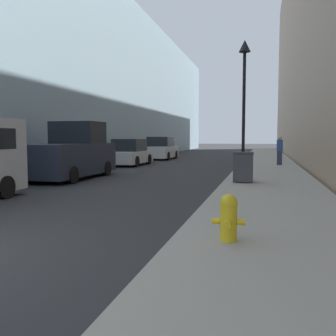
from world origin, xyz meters
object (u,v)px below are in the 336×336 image
at_px(parked_sedan_near, 130,153).
at_px(parked_sedan_far, 161,149).
at_px(trash_bin, 243,167).
at_px(lamppost, 244,82).
at_px(fire_hydrant, 229,217).
at_px(pedestrian_on_sidewalk, 280,150).
at_px(pickup_truck, 70,155).

xyz_separation_m(parked_sedan_near, parked_sedan_far, (0.14, 6.64, 0.07)).
bearing_deg(trash_bin, lamppost, 93.24).
xyz_separation_m(fire_hydrant, parked_sedan_far, (-7.28, 22.66, 0.27)).
xyz_separation_m(parked_sedan_near, pedestrian_on_sidewalk, (8.79, 0.26, 0.25)).
relative_size(lamppost, pedestrian_on_sidewalk, 3.42).
distance_m(lamppost, pedestrian_on_sidewalk, 6.66).
xyz_separation_m(fire_hydrant, lamppost, (-0.35, 10.60, 3.48)).
height_order(trash_bin, parked_sedan_far, parked_sedan_far).
height_order(pickup_truck, parked_sedan_far, pickup_truck).
distance_m(lamppost, parked_sedan_far, 14.27).
xyz_separation_m(lamppost, parked_sedan_far, (-6.93, 12.06, -3.21)).
bearing_deg(lamppost, pickup_truck, -163.34).
bearing_deg(trash_bin, pedestrian_on_sidewalk, 79.98).
xyz_separation_m(lamppost, parked_sedan_near, (-7.07, 5.41, -3.27)).
bearing_deg(pedestrian_on_sidewalk, trash_bin, -100.02).
bearing_deg(fire_hydrant, lamppost, 91.88).
distance_m(fire_hydrant, pedestrian_on_sidewalk, 16.34).
height_order(lamppost, parked_sedan_near, lamppost).
bearing_deg(parked_sedan_near, pedestrian_on_sidewalk, 1.72).
relative_size(lamppost, parked_sedan_far, 1.29).
distance_m(parked_sedan_near, parked_sedan_far, 6.64).
bearing_deg(fire_hydrant, pickup_truck, 130.56).
height_order(parked_sedan_near, parked_sedan_far, parked_sedan_far).
relative_size(fire_hydrant, pedestrian_on_sidewalk, 0.43).
bearing_deg(pickup_truck, pedestrian_on_sidewalk, 41.84).
bearing_deg(lamppost, pedestrian_on_sidewalk, 73.18).
bearing_deg(pickup_truck, lamppost, 16.66).
distance_m(pickup_truck, pedestrian_on_sidewalk, 11.63).
relative_size(fire_hydrant, trash_bin, 0.67).
distance_m(lamppost, pickup_truck, 7.85).
bearing_deg(fire_hydrant, trash_bin, 91.33).
distance_m(fire_hydrant, parked_sedan_near, 17.65).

